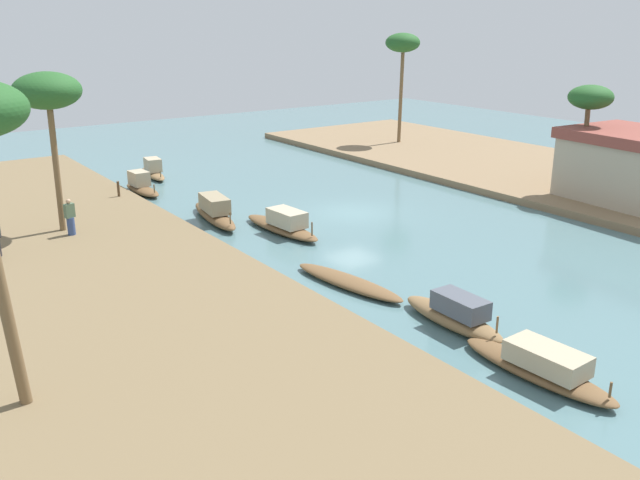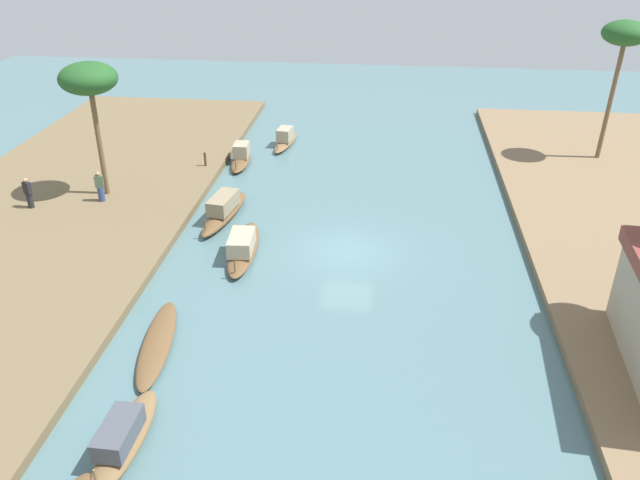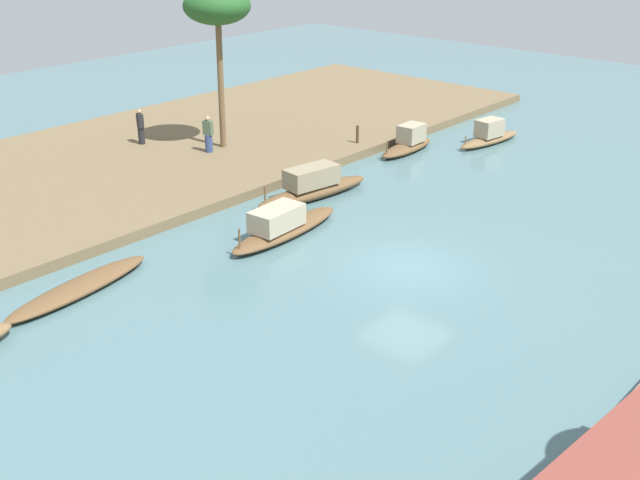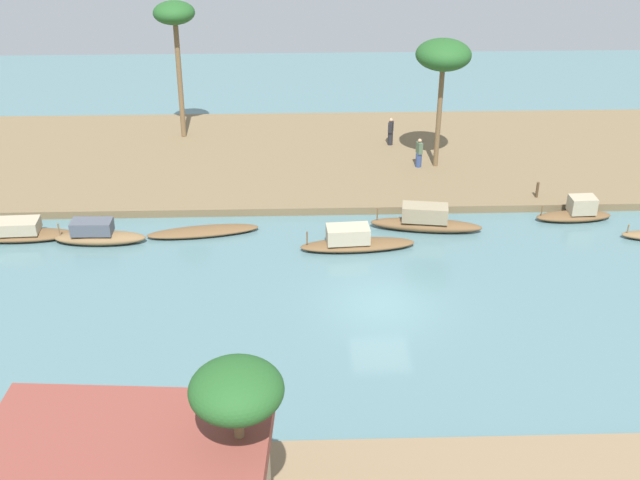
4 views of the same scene
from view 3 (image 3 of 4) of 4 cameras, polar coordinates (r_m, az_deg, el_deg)
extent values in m
plane|color=slate|center=(25.55, 6.36, -2.00)|extent=(75.83, 75.83, 0.00)
cube|color=brown|center=(35.75, -14.02, 5.30)|extent=(45.34, 13.98, 0.39)
ellipsoid|color=brown|center=(31.19, -0.47, 3.50)|extent=(5.45, 1.83, 0.55)
cube|color=gray|center=(30.91, -0.62, 4.60)|extent=(2.28, 1.28, 0.76)
cylinder|color=brown|center=(29.66, -3.98, 3.39)|extent=(0.07, 0.07, 0.55)
ellipsoid|color=brown|center=(27.76, -2.49, 0.75)|extent=(5.38, 1.56, 0.43)
cube|color=tan|center=(27.22, -3.13, 1.59)|extent=(2.01, 1.17, 0.73)
cylinder|color=brown|center=(25.98, -5.82, 0.17)|extent=(0.07, 0.07, 0.63)
ellipsoid|color=brown|center=(39.21, 12.09, 7.07)|extent=(4.25, 1.44, 0.39)
cube|color=tan|center=(38.97, 12.08, 7.90)|extent=(1.41, 1.01, 0.82)
cylinder|color=brown|center=(37.71, 10.43, 7.10)|extent=(0.07, 0.07, 0.38)
ellipsoid|color=brown|center=(24.83, -16.91, -3.26)|extent=(5.40, 1.83, 0.36)
ellipsoid|color=brown|center=(37.24, 6.26, 6.61)|extent=(3.79, 1.20, 0.42)
cube|color=tan|center=(37.34, 6.58, 7.64)|extent=(1.29, 0.93, 0.82)
cylinder|color=brown|center=(35.80, 4.84, 6.65)|extent=(0.07, 0.07, 0.46)
cylinder|color=#232328|center=(37.81, -12.72, 7.34)|extent=(0.39, 0.39, 0.79)
cube|color=#232328|center=(37.62, -12.81, 8.38)|extent=(0.36, 0.48, 0.63)
sphere|color=tan|center=(37.52, -12.87, 8.99)|extent=(0.21, 0.21, 0.21)
cylinder|color=#33477A|center=(36.01, -8.00, 6.90)|extent=(0.42, 0.42, 0.80)
cube|color=#4C664C|center=(35.82, -8.06, 7.99)|extent=(0.35, 0.48, 0.63)
sphere|color=tan|center=(35.71, -8.10, 8.65)|extent=(0.22, 0.22, 0.22)
cylinder|color=#4C3823|center=(37.06, 2.71, 7.60)|extent=(0.14, 0.14, 0.83)
cylinder|color=brown|center=(36.09, -7.14, 10.98)|extent=(0.27, 0.33, 5.67)
ellipsoid|color=#235623|center=(35.52, -7.42, 16.36)|extent=(2.91, 2.91, 1.60)
camera|label=1|loc=(34.95, -62.72, 8.96)|focal=38.39mm
camera|label=2|loc=(13.66, -85.85, 18.35)|focal=35.49mm
camera|label=4|loc=(22.54, 92.35, 19.38)|focal=45.12mm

